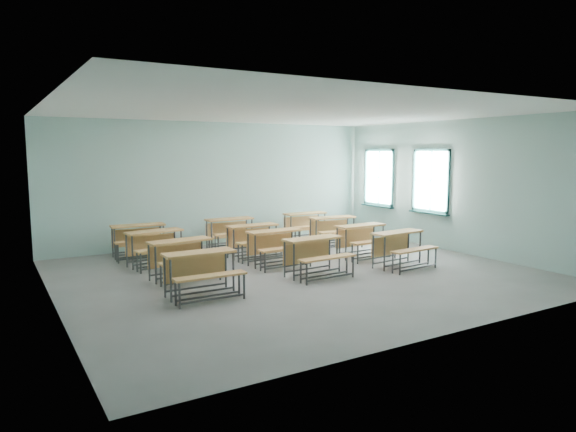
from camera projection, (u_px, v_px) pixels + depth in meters
name	position (u px, v px, depth m)	size (l,w,h in m)	color
room	(301.00, 194.00, 10.21)	(9.04, 8.04, 3.24)	gray
desk_unit_r0c0	(202.00, 267.00, 8.57)	(1.21, 0.81, 0.75)	#C28446
desk_unit_r0c1	(316.00, 251.00, 10.00)	(1.24, 0.87, 0.75)	#C28446
desk_unit_r0c2	(401.00, 244.00, 10.78)	(1.28, 0.92, 0.75)	#C28446
desk_unit_r1c0	(182.00, 253.00, 9.75)	(1.28, 0.93, 0.75)	#C28446
desk_unit_r1c1	(277.00, 242.00, 10.96)	(1.22, 0.83, 0.75)	#C28446
desk_unit_r1c2	(363.00, 236.00, 11.78)	(1.23, 0.84, 0.75)	#C28446
desk_unit_r2c0	(156.00, 243.00, 10.91)	(1.31, 0.97, 0.75)	#C28446
desk_unit_r2c1	(254.00, 236.00, 11.79)	(1.23, 0.84, 0.75)	#C28446
desk_unit_r2c2	(334.00, 227.00, 13.25)	(1.29, 0.94, 0.75)	#C28446
desk_unit_r3c0	(139.00, 236.00, 11.82)	(1.25, 0.88, 0.75)	#C28446
desk_unit_r3c1	(231.00, 228.00, 12.94)	(1.21, 0.82, 0.75)	#C28446
desk_unit_r3c2	(307.00, 222.00, 14.14)	(1.21, 0.81, 0.75)	#C28446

